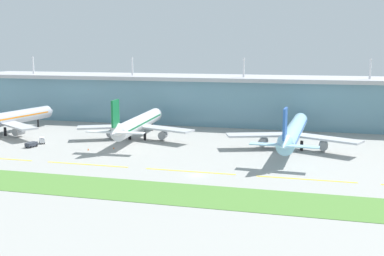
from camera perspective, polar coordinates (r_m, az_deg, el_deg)
name	(u,v)px	position (r m, az deg, el deg)	size (l,w,h in m)	color
ground_plane	(196,176)	(137.52, 0.55, -5.81)	(600.00, 600.00, 0.00)	#9E9E99
terminal_building	(245,100)	(229.80, 6.45, 3.42)	(288.00, 34.00, 32.13)	#6693A8
airliner_nearest	(2,120)	(216.08, -22.15, 0.94)	(47.98, 63.22, 18.90)	#ADB2BC
airliner_near_middle	(138,124)	(191.40, -6.57, 0.54)	(48.72, 60.82, 18.90)	silver
airliner_far_middle	(294,132)	(175.34, 12.25, -0.46)	(48.73, 69.13, 18.90)	#9ED1EA
taxiway_stripe_mid_west	(87,165)	(153.77, -12.64, -4.36)	(28.00, 0.70, 0.04)	yellow
taxiway_stripe_centre	(190,171)	(141.82, -0.26, -5.31)	(28.00, 0.70, 0.04)	yellow
taxiway_stripe_mid_east	(306,179)	(137.46, 13.66, -6.09)	(28.00, 0.70, 0.04)	yellow
grass_verge	(179,194)	(120.72, -1.55, -8.02)	(300.00, 18.00, 0.10)	#518438
pushback_tug	(31,144)	(185.75, -18.97, -1.89)	(3.24, 4.79, 1.85)	#333842
baggage_cart	(42,140)	(191.46, -17.79, -1.44)	(3.60, 3.97, 2.48)	silver
safety_cone_left_wingtip	(114,148)	(175.47, -9.50, -2.40)	(0.56, 0.56, 0.70)	orange
safety_cone_nose_front	(88,149)	(174.78, -12.51, -2.55)	(0.56, 0.56, 0.70)	orange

